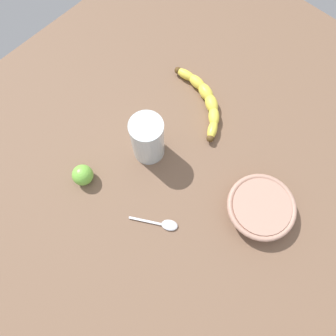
{
  "coord_description": "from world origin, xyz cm",
  "views": [
    {
      "loc": [
        -25.63,
        -12.71,
        72.38
      ],
      "look_at": [
        -6.7,
        4.86,
        5.0
      ],
      "focal_mm": 33.88,
      "sensor_mm": 36.0,
      "label": 1
    }
  ],
  "objects_px": {
    "ceramic_bowl": "(260,209)",
    "teaspoon": "(166,225)",
    "lime_fruit": "(83,175)",
    "banana": "(205,99)",
    "smoothie_glass": "(148,140)"
  },
  "relations": [
    {
      "from": "banana",
      "to": "teaspoon",
      "type": "relative_size",
      "value": 2.02
    },
    {
      "from": "banana",
      "to": "lime_fruit",
      "type": "bearing_deg",
      "value": 105.11
    },
    {
      "from": "smoothie_glass",
      "to": "lime_fruit",
      "type": "xyz_separation_m",
      "value": [
        -0.15,
        0.06,
        -0.03
      ]
    },
    {
      "from": "banana",
      "to": "smoothie_glass",
      "type": "xyz_separation_m",
      "value": [
        -0.19,
        0.01,
        0.04
      ]
    },
    {
      "from": "ceramic_bowl",
      "to": "lime_fruit",
      "type": "bearing_deg",
      "value": 121.65
    },
    {
      "from": "smoothie_glass",
      "to": "ceramic_bowl",
      "type": "height_order",
      "value": "smoothie_glass"
    },
    {
      "from": "banana",
      "to": "lime_fruit",
      "type": "relative_size",
      "value": 4.38
    },
    {
      "from": "ceramic_bowl",
      "to": "lime_fruit",
      "type": "distance_m",
      "value": 0.4
    },
    {
      "from": "smoothie_glass",
      "to": "lime_fruit",
      "type": "height_order",
      "value": "smoothie_glass"
    },
    {
      "from": "teaspoon",
      "to": "lime_fruit",
      "type": "bearing_deg",
      "value": 162.28
    },
    {
      "from": "smoothie_glass",
      "to": "teaspoon",
      "type": "xyz_separation_m",
      "value": [
        -0.1,
        -0.15,
        -0.05
      ]
    },
    {
      "from": "teaspoon",
      "to": "ceramic_bowl",
      "type": "bearing_deg",
      "value": 20.67
    },
    {
      "from": "ceramic_bowl",
      "to": "teaspoon",
      "type": "relative_size",
      "value": 1.43
    },
    {
      "from": "lime_fruit",
      "to": "teaspoon",
      "type": "xyz_separation_m",
      "value": [
        0.05,
        -0.21,
        -0.02
      ]
    },
    {
      "from": "smoothie_glass",
      "to": "ceramic_bowl",
      "type": "distance_m",
      "value": 0.29
    }
  ]
}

